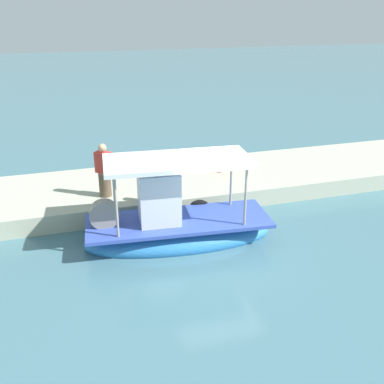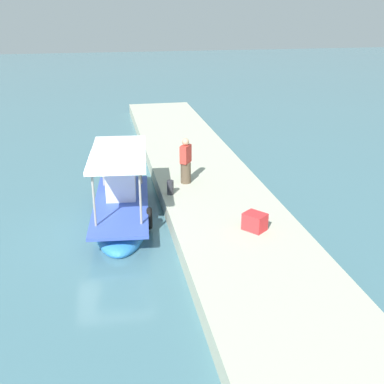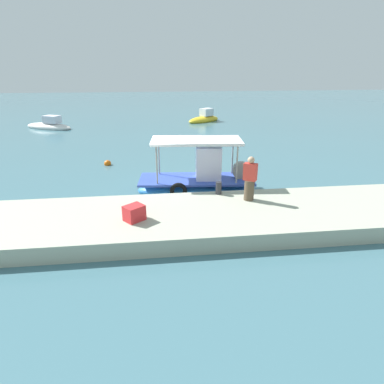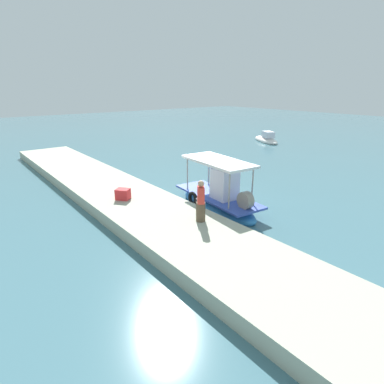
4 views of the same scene
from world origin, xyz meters
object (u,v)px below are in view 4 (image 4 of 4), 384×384
(marker_buoy, at_px, (225,172))
(moored_boat_near, at_px, (266,140))
(cargo_crate, at_px, (123,194))
(main_fishing_boat, at_px, (218,199))
(fisherman_near_bollard, at_px, (201,203))
(mooring_bollard, at_px, (198,204))

(marker_buoy, height_order, moored_boat_near, moored_boat_near)
(cargo_crate, relative_size, moored_boat_near, 0.13)
(cargo_crate, distance_m, moored_boat_near, 23.44)
(main_fishing_boat, height_order, fisherman_near_bollard, main_fishing_boat)
(fisherman_near_bollard, bearing_deg, marker_buoy, 129.78)
(mooring_bollard, distance_m, marker_buoy, 8.69)
(main_fishing_boat, distance_m, marker_buoy, 6.94)
(marker_buoy, distance_m, moored_boat_near, 14.49)
(main_fishing_boat, xyz_separation_m, marker_buoy, (-4.70, 5.08, -0.41))
(fisherman_near_bollard, relative_size, marker_buoy, 4.24)
(mooring_bollard, bearing_deg, marker_buoy, 127.61)
(main_fishing_boat, height_order, cargo_crate, main_fishing_boat)
(cargo_crate, bearing_deg, marker_buoy, 102.45)
(marker_buoy, xyz_separation_m, moored_boat_near, (-6.73, 12.83, 0.15))
(fisherman_near_bollard, xyz_separation_m, mooring_bollard, (-1.05, 0.75, -0.53))
(fisherman_near_bollard, xyz_separation_m, marker_buoy, (-6.33, 7.61, -1.30))
(mooring_bollard, bearing_deg, fisherman_near_bollard, -35.53)
(main_fishing_boat, relative_size, marker_buoy, 13.44)
(fisherman_near_bollard, height_order, marker_buoy, fisherman_near_bollard)
(main_fishing_boat, bearing_deg, moored_boat_near, 122.56)
(main_fishing_boat, bearing_deg, mooring_bollard, -71.94)
(main_fishing_boat, distance_m, fisherman_near_bollard, 3.13)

